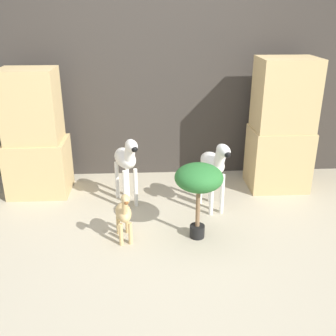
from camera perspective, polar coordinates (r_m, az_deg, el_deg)
name	(u,v)px	position (r m, az deg, el deg)	size (l,w,h in m)	color
ground_plane	(166,252)	(3.13, -0.35, -12.03)	(14.00, 14.00, 0.00)	#B2A88E
wall_back	(158,75)	(4.26, -1.49, 13.33)	(6.40, 0.08, 2.20)	#38332D
rock_pillar_left	(35,138)	(4.07, -18.74, 4.19)	(0.59, 0.46, 1.25)	tan
rock_pillar_right	(281,127)	(4.12, 16.13, 5.69)	(0.59, 0.46, 1.33)	tan
zebra_right	(214,164)	(3.55, 6.72, 0.53)	(0.27, 0.48, 0.70)	white
zebra_left	(126,160)	(3.66, -6.05, 1.24)	(0.30, 0.48, 0.70)	white
giraffe_figurine	(124,213)	(3.16, -6.44, -6.55)	(0.17, 0.36, 0.48)	tan
potted_palm_front	(199,181)	(3.08, 4.49, -1.84)	(0.38, 0.38, 0.64)	black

